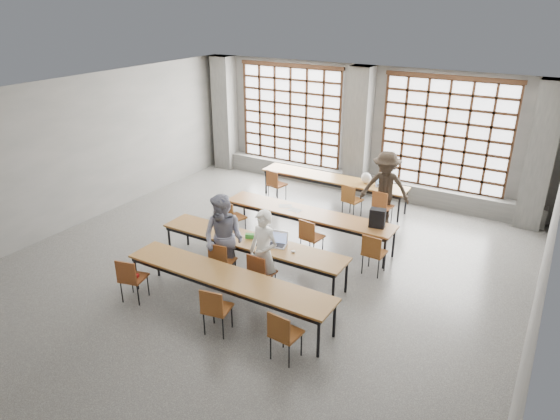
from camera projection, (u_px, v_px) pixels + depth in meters
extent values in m
plane|color=#474744|center=(255.00, 271.00, 10.16)|extent=(11.00, 11.00, 0.00)
plane|color=silver|center=(252.00, 98.00, 8.77)|extent=(11.00, 11.00, 0.00)
plane|color=#5F5F5C|center=(362.00, 130.00, 13.82)|extent=(10.00, 0.00, 10.00)
plane|color=#5F5F5C|center=(77.00, 152.00, 11.80)|extent=(0.00, 11.00, 11.00)
plane|color=#5F5F5C|center=(546.00, 255.00, 7.14)|extent=(0.00, 11.00, 11.00)
cube|color=#525250|center=(225.00, 114.00, 15.70)|extent=(0.60, 0.55, 3.50)
cube|color=#525250|center=(359.00, 132.00, 13.60)|extent=(0.60, 0.55, 3.50)
cube|color=#525250|center=(541.00, 157.00, 11.50)|extent=(0.60, 0.55, 3.50)
cube|color=white|center=(291.00, 115.00, 14.79)|extent=(3.20, 0.02, 2.80)
cube|color=black|center=(290.00, 116.00, 14.73)|extent=(3.20, 0.05, 2.80)
cube|color=black|center=(290.00, 163.00, 15.30)|extent=(3.32, 0.07, 0.10)
cube|color=black|center=(291.00, 65.00, 14.16)|extent=(3.32, 0.07, 0.10)
cube|color=white|center=(445.00, 135.00, 12.70)|extent=(3.20, 0.02, 2.80)
cube|color=black|center=(445.00, 136.00, 12.63)|extent=(3.20, 0.05, 2.80)
cube|color=black|center=(437.00, 189.00, 13.21)|extent=(3.32, 0.07, 0.10)
cube|color=black|center=(452.00, 77.00, 12.06)|extent=(3.32, 0.07, 0.10)
cube|color=#525250|center=(356.00, 182.00, 14.25)|extent=(9.80, 0.35, 0.50)
cube|color=brown|center=(333.00, 178.00, 13.21)|extent=(4.00, 0.70, 0.04)
cube|color=black|center=(333.00, 181.00, 13.23)|extent=(3.90, 0.64, 0.08)
cylinder|color=black|center=(266.00, 182.00, 14.02)|extent=(0.05, 0.05, 0.69)
cylinder|color=black|center=(277.00, 176.00, 14.48)|extent=(0.05, 0.05, 0.69)
cylinder|color=black|center=(399.00, 209.00, 12.23)|extent=(0.05, 0.05, 0.69)
cylinder|color=black|center=(406.00, 202.00, 12.69)|extent=(0.05, 0.05, 0.69)
cube|color=brown|center=(308.00, 213.00, 11.11)|extent=(4.00, 0.70, 0.04)
cube|color=black|center=(307.00, 215.00, 11.14)|extent=(3.90, 0.64, 0.08)
cylinder|color=black|center=(230.00, 215.00, 11.92)|extent=(0.05, 0.05, 0.69)
cylinder|color=black|center=(244.00, 207.00, 12.38)|extent=(0.05, 0.05, 0.69)
cylinder|color=black|center=(384.00, 253.00, 10.13)|extent=(0.05, 0.05, 0.69)
cylinder|color=black|center=(394.00, 242.00, 10.59)|extent=(0.05, 0.05, 0.69)
cube|color=brown|center=(252.00, 241.00, 9.83)|extent=(4.00, 0.70, 0.04)
cube|color=black|center=(252.00, 244.00, 9.86)|extent=(3.90, 0.64, 0.08)
cylinder|color=black|center=(169.00, 241.00, 10.64)|extent=(0.05, 0.05, 0.69)
cylinder|color=black|center=(187.00, 231.00, 11.10)|extent=(0.05, 0.05, 0.69)
cylinder|color=black|center=(333.00, 291.00, 8.85)|extent=(0.05, 0.05, 0.69)
cylinder|color=black|center=(346.00, 276.00, 9.31)|extent=(0.05, 0.05, 0.69)
cube|color=brown|center=(227.00, 276.00, 8.60)|extent=(4.00, 0.70, 0.04)
cube|color=black|center=(227.00, 279.00, 8.62)|extent=(3.90, 0.64, 0.08)
cylinder|color=black|center=(136.00, 273.00, 9.41)|extent=(0.05, 0.05, 0.69)
cylinder|color=black|center=(158.00, 260.00, 9.86)|extent=(0.05, 0.05, 0.69)
cylinder|color=black|center=(318.00, 339.00, 7.62)|extent=(0.05, 0.05, 0.69)
cylinder|color=black|center=(334.00, 319.00, 8.07)|extent=(0.05, 0.05, 0.69)
cube|color=brown|center=(277.00, 185.00, 13.53)|extent=(0.50, 0.50, 0.04)
cube|color=brown|center=(272.00, 178.00, 13.30)|extent=(0.40, 0.11, 0.40)
cylinder|color=black|center=(277.00, 192.00, 13.62)|extent=(0.02, 0.02, 0.45)
cube|color=brown|center=(352.00, 200.00, 12.50)|extent=(0.50, 0.50, 0.04)
cube|color=brown|center=(348.00, 194.00, 12.28)|extent=(0.40, 0.12, 0.40)
cylinder|color=black|center=(352.00, 208.00, 12.59)|extent=(0.02, 0.02, 0.45)
cube|color=brown|center=(383.00, 206.00, 12.13)|extent=(0.47, 0.47, 0.04)
cube|color=brown|center=(380.00, 200.00, 11.89)|extent=(0.40, 0.09, 0.40)
cylinder|color=black|center=(382.00, 215.00, 12.22)|extent=(0.02, 0.02, 0.45)
cube|color=brown|center=(235.00, 217.00, 11.52)|extent=(0.52, 0.52, 0.04)
cube|color=brown|center=(228.00, 211.00, 11.31)|extent=(0.39, 0.15, 0.40)
cylinder|color=black|center=(235.00, 226.00, 11.61)|extent=(0.02, 0.02, 0.45)
cube|color=brown|center=(312.00, 237.00, 10.59)|extent=(0.48, 0.48, 0.04)
cube|color=brown|center=(307.00, 230.00, 10.36)|extent=(0.40, 0.09, 0.40)
cylinder|color=black|center=(312.00, 246.00, 10.68)|extent=(0.02, 0.02, 0.45)
cube|color=brown|center=(374.00, 253.00, 9.94)|extent=(0.44, 0.44, 0.04)
cube|color=brown|center=(371.00, 246.00, 9.69)|extent=(0.40, 0.05, 0.40)
cylinder|color=black|center=(374.00, 263.00, 10.03)|extent=(0.02, 0.02, 0.45)
cube|color=brown|center=(223.00, 261.00, 9.64)|extent=(0.47, 0.47, 0.04)
cube|color=brown|center=(218.00, 255.00, 9.38)|extent=(0.40, 0.08, 0.40)
cylinder|color=black|center=(224.00, 271.00, 9.73)|extent=(0.02, 0.02, 0.45)
cube|color=brown|center=(262.00, 273.00, 9.22)|extent=(0.44, 0.44, 0.04)
cube|color=brown|center=(256.00, 266.00, 8.98)|extent=(0.40, 0.05, 0.40)
cylinder|color=black|center=(263.00, 283.00, 9.31)|extent=(0.02, 0.02, 0.45)
cube|color=brown|center=(134.00, 278.00, 9.06)|extent=(0.51, 0.51, 0.04)
cube|color=brown|center=(126.00, 272.00, 8.79)|extent=(0.40, 0.12, 0.40)
cylinder|color=black|center=(135.00, 288.00, 9.14)|extent=(0.02, 0.02, 0.45)
cube|color=brown|center=(217.00, 308.00, 8.17)|extent=(0.49, 0.49, 0.04)
cube|color=brown|center=(211.00, 303.00, 7.91)|extent=(0.40, 0.10, 0.40)
cylinder|color=black|center=(218.00, 320.00, 8.26)|extent=(0.02, 0.02, 0.45)
cube|color=brown|center=(286.00, 333.00, 7.56)|extent=(0.45, 0.45, 0.04)
cube|color=brown|center=(279.00, 327.00, 7.32)|extent=(0.40, 0.06, 0.40)
cylinder|color=black|center=(286.00, 345.00, 7.65)|extent=(0.02, 0.02, 0.45)
imported|color=white|center=(264.00, 253.00, 9.11)|extent=(0.65, 0.47, 1.67)
imported|color=#181C48|center=(224.00, 239.00, 9.50)|extent=(0.91, 0.73, 1.78)
imported|color=black|center=(385.00, 188.00, 11.99)|extent=(1.30, 0.92, 1.82)
cube|color=#AEADB2|center=(277.00, 245.00, 9.60)|extent=(0.41, 0.33, 0.02)
cube|color=black|center=(277.00, 245.00, 9.59)|extent=(0.33, 0.24, 0.00)
cube|color=#AEADB2|center=(279.00, 237.00, 9.68)|extent=(0.37, 0.14, 0.26)
cube|color=#88A1EB|center=(279.00, 238.00, 9.68)|extent=(0.31, 0.11, 0.21)
cube|color=silver|center=(382.00, 186.00, 12.60)|extent=(0.43, 0.37, 0.02)
cube|color=black|center=(383.00, 186.00, 12.59)|extent=(0.34, 0.27, 0.00)
cube|color=silver|center=(383.00, 180.00, 12.68)|extent=(0.36, 0.19, 0.26)
cube|color=#93C7FF|center=(383.00, 181.00, 12.68)|extent=(0.31, 0.15, 0.21)
ellipsoid|color=silver|center=(293.00, 251.00, 9.36)|extent=(0.10, 0.07, 0.04)
cube|color=#328B2D|center=(252.00, 236.00, 9.89)|extent=(0.27, 0.17, 0.09)
cube|color=black|center=(256.00, 244.00, 9.66)|extent=(0.14, 0.10, 0.01)
cube|color=silver|center=(285.00, 206.00, 11.42)|extent=(0.36, 0.32, 0.00)
cube|color=silver|center=(295.00, 210.00, 11.20)|extent=(0.32, 0.24, 0.00)
cube|color=black|center=(377.00, 218.00, 10.32)|extent=(0.35, 0.25, 0.40)
ellipsoid|color=silver|center=(366.00, 178.00, 12.76)|extent=(0.30, 0.26, 0.29)
cube|color=#9F1613|center=(133.00, 275.00, 9.04)|extent=(0.21, 0.13, 0.06)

